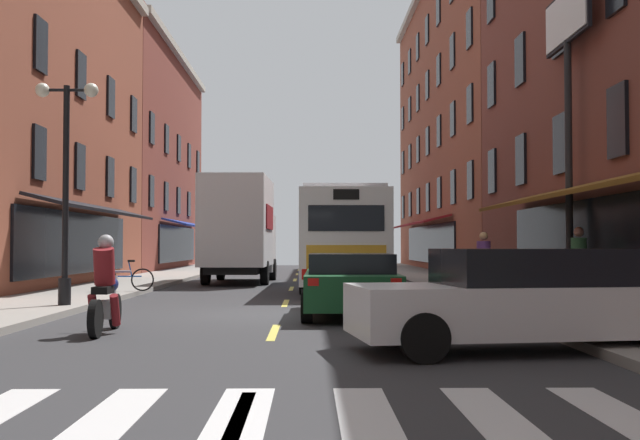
% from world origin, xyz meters
% --- Properties ---
extents(ground_plane, '(34.80, 80.00, 0.10)m').
position_xyz_m(ground_plane, '(0.00, 0.00, -0.05)').
color(ground_plane, '#333335').
extents(lane_centre_dashes, '(0.14, 73.90, 0.01)m').
position_xyz_m(lane_centre_dashes, '(0.00, -0.25, 0.00)').
color(lane_centre_dashes, '#DBCC4C').
rests_on(lane_centre_dashes, ground).
extents(crosswalk_near, '(7.10, 2.80, 0.01)m').
position_xyz_m(crosswalk_near, '(0.00, -10.00, 0.00)').
color(crosswalk_near, silver).
rests_on(crosswalk_near, ground).
extents(sidewalk_left, '(3.00, 80.00, 0.14)m').
position_xyz_m(sidewalk_left, '(-5.90, 0.00, 0.07)').
color(sidewalk_left, gray).
rests_on(sidewalk_left, ground).
extents(sidewalk_right, '(3.00, 80.00, 0.14)m').
position_xyz_m(sidewalk_right, '(5.90, 0.00, 0.07)').
color(sidewalk_right, gray).
rests_on(sidewalk_right, ground).
extents(billboard_sign, '(0.40, 3.08, 7.75)m').
position_xyz_m(billboard_sign, '(7.05, 2.26, 6.09)').
color(billboard_sign, black).
rests_on(billboard_sign, sidewalk_right).
extents(transit_bus, '(2.78, 11.36, 3.21)m').
position_xyz_m(transit_bus, '(1.69, 9.64, 1.68)').
color(transit_bus, white).
rests_on(transit_bus, ground).
extents(box_truck, '(2.60, 6.99, 4.03)m').
position_xyz_m(box_truck, '(-2.11, 13.45, 2.07)').
color(box_truck, white).
rests_on(box_truck, ground).
extents(sedan_near, '(4.92, 2.47, 1.43)m').
position_xyz_m(sedan_near, '(3.61, -5.87, 0.73)').
color(sedan_near, silver).
rests_on(sedan_near, ground).
extents(sedan_mid, '(2.05, 4.65, 1.30)m').
position_xyz_m(sedan_mid, '(1.47, -0.41, 0.68)').
color(sedan_mid, '#144723').
rests_on(sedan_mid, ground).
extents(motorcycle_rider, '(0.62, 2.07, 1.66)m').
position_xyz_m(motorcycle_rider, '(-2.82, -3.64, 0.71)').
color(motorcycle_rider, black).
rests_on(motorcycle_rider, ground).
extents(bicycle_near, '(1.71, 0.48, 0.91)m').
position_xyz_m(bicycle_near, '(-4.79, 5.86, 0.50)').
color(bicycle_near, black).
rests_on(bicycle_near, sidewalk_left).
extents(pedestrian_mid, '(0.36, 0.36, 1.69)m').
position_xyz_m(pedestrian_mid, '(5.21, 3.57, 1.01)').
color(pedestrian_mid, '#66387F').
rests_on(pedestrian_mid, sidewalk_right).
extents(pedestrian_far, '(0.36, 0.36, 1.76)m').
position_xyz_m(pedestrian_far, '(6.87, 1.12, 1.05)').
color(pedestrian_far, '#B29947').
rests_on(pedestrian_far, sidewalk_right).
extents(street_lamp_twin, '(1.42, 0.32, 5.01)m').
position_xyz_m(street_lamp_twin, '(-4.89, 0.72, 2.92)').
color(street_lamp_twin, black).
rests_on(street_lamp_twin, sidewalk_left).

